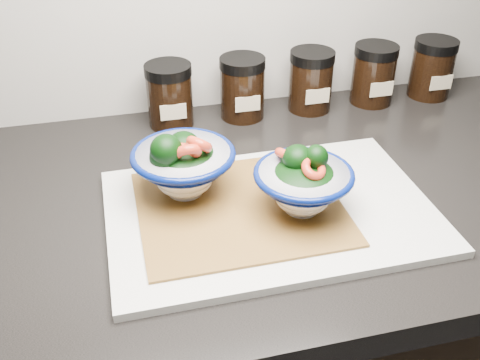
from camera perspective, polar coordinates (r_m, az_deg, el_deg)
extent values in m
cube|color=black|center=(0.91, 11.94, -0.55)|extent=(3.50, 0.60, 0.04)
cube|color=silver|center=(0.79, 3.08, -3.21)|extent=(0.45, 0.30, 0.01)
cube|color=olive|center=(0.78, 0.00, -2.82)|extent=(0.28, 0.24, 0.00)
cylinder|color=white|center=(0.81, -5.58, -0.84)|extent=(0.05, 0.05, 0.01)
ellipsoid|color=white|center=(0.80, -5.65, 0.10)|extent=(0.08, 0.08, 0.04)
torus|color=#051455|center=(0.78, -5.81, 2.59)|extent=(0.15, 0.15, 0.01)
torus|color=#051455|center=(0.79, -5.75, 1.66)|extent=(0.12, 0.12, 0.00)
ellipsoid|color=black|center=(0.79, -5.76, 1.92)|extent=(0.11, 0.11, 0.05)
ellipsoid|color=black|center=(0.76, -7.79, 2.53)|extent=(0.03, 0.03, 0.04)
cylinder|color=#477233|center=(0.77, -7.72, 1.76)|extent=(0.01, 0.01, 0.02)
ellipsoid|color=black|center=(0.80, -5.76, 3.53)|extent=(0.05, 0.05, 0.04)
cylinder|color=#477233|center=(0.81, -5.69, 2.52)|extent=(0.02, 0.01, 0.03)
ellipsoid|color=black|center=(0.76, -7.67, 2.36)|extent=(0.04, 0.04, 0.04)
cylinder|color=#477233|center=(0.77, -7.59, 1.42)|extent=(0.02, 0.01, 0.03)
ellipsoid|color=black|center=(0.75, -7.52, 3.07)|extent=(0.04, 0.04, 0.04)
cylinder|color=#477233|center=(0.76, -7.44, 2.08)|extent=(0.02, 0.02, 0.03)
torus|color=#C74525|center=(0.75, -5.43, 2.74)|extent=(0.06, 0.05, 0.06)
torus|color=#C74525|center=(0.76, -4.17, 3.65)|extent=(0.05, 0.05, 0.05)
torus|color=#C74525|center=(0.78, -5.36, 3.47)|extent=(0.05, 0.05, 0.03)
cylinder|color=#CCBC8E|center=(0.80, -6.68, 3.83)|extent=(0.02, 0.02, 0.02)
cylinder|color=#CCBC8E|center=(0.77, -5.71, 3.13)|extent=(0.02, 0.02, 0.01)
cylinder|color=white|center=(0.78, 6.27, -2.61)|extent=(0.05, 0.05, 0.01)
ellipsoid|color=white|center=(0.77, 6.34, -1.73)|extent=(0.07, 0.07, 0.03)
torus|color=#051455|center=(0.75, 6.51, 0.61)|extent=(0.14, 0.14, 0.01)
torus|color=#051455|center=(0.76, 6.44, -0.27)|extent=(0.11, 0.11, 0.00)
ellipsoid|color=black|center=(0.75, 6.46, -0.02)|extent=(0.10, 0.10, 0.04)
ellipsoid|color=black|center=(0.76, 5.34, 2.16)|extent=(0.03, 0.03, 0.03)
cylinder|color=#477233|center=(0.77, 5.29, 1.43)|extent=(0.01, 0.01, 0.02)
ellipsoid|color=black|center=(0.74, 7.76, 2.33)|extent=(0.03, 0.03, 0.03)
cylinder|color=#477233|center=(0.75, 7.69, 1.60)|extent=(0.01, 0.01, 0.02)
ellipsoid|color=black|center=(0.75, 5.88, 2.20)|extent=(0.04, 0.04, 0.04)
cylinder|color=#477233|center=(0.76, 5.82, 1.28)|extent=(0.01, 0.01, 0.03)
torus|color=#C74525|center=(0.76, 4.86, 2.42)|extent=(0.05, 0.05, 0.04)
torus|color=#C74525|center=(0.73, 7.49, 1.15)|extent=(0.05, 0.05, 0.04)
torus|color=#C74525|center=(0.76, 6.55, 2.05)|extent=(0.04, 0.04, 0.05)
cylinder|color=#CCBC8E|center=(0.76, 6.17, 2.08)|extent=(0.02, 0.02, 0.01)
cylinder|color=black|center=(1.01, -7.12, 8.07)|extent=(0.08, 0.08, 0.09)
cylinder|color=black|center=(0.98, -7.35, 11.04)|extent=(0.08, 0.08, 0.02)
cube|color=#C6B793|center=(0.97, -6.78, 6.87)|extent=(0.05, 0.00, 0.03)
cylinder|color=black|center=(1.03, 0.24, 8.89)|extent=(0.08, 0.08, 0.09)
cylinder|color=black|center=(1.01, 0.25, 11.82)|extent=(0.08, 0.08, 0.02)
cube|color=#C6B793|center=(1.00, 0.79, 7.74)|extent=(0.04, 0.00, 0.03)
cylinder|color=black|center=(1.07, 7.17, 9.53)|extent=(0.08, 0.08, 0.09)
cylinder|color=black|center=(1.04, 7.38, 12.36)|extent=(0.08, 0.08, 0.02)
cube|color=#C6B793|center=(1.03, 7.89, 8.42)|extent=(0.04, 0.00, 0.03)
cylinder|color=black|center=(1.11, 13.35, 9.99)|extent=(0.08, 0.08, 0.09)
cylinder|color=black|center=(1.09, 13.74, 12.69)|extent=(0.08, 0.08, 0.02)
cube|color=#C6B793|center=(1.09, 14.20, 8.93)|extent=(0.04, 0.00, 0.03)
cylinder|color=black|center=(1.17, 18.85, 10.29)|extent=(0.08, 0.08, 0.09)
cylinder|color=black|center=(1.15, 19.37, 12.85)|extent=(0.08, 0.08, 0.02)
cube|color=#C6B793|center=(1.15, 19.78, 9.28)|extent=(0.05, 0.00, 0.03)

